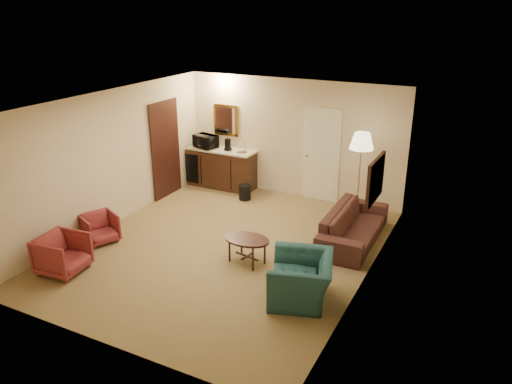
% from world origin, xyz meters
% --- Properties ---
extents(ground, '(6.00, 6.00, 0.00)m').
position_xyz_m(ground, '(0.00, 0.00, 0.00)').
color(ground, olive).
rests_on(ground, ground).
extents(room_walls, '(5.02, 6.01, 2.61)m').
position_xyz_m(room_walls, '(-0.10, 0.77, 1.72)').
color(room_walls, beige).
rests_on(room_walls, ground).
extents(wetbar_cabinet, '(1.64, 0.58, 0.92)m').
position_xyz_m(wetbar_cabinet, '(-1.65, 2.72, 0.46)').
color(wetbar_cabinet, '#3A2112').
rests_on(wetbar_cabinet, ground).
extents(sofa, '(0.65, 2.11, 0.82)m').
position_xyz_m(sofa, '(1.95, 1.30, 0.41)').
color(sofa, black).
rests_on(sofa, ground).
extents(teal_armchair, '(0.93, 1.17, 0.89)m').
position_xyz_m(teal_armchair, '(1.81, -0.90, 0.44)').
color(teal_armchair, '#1B4244').
rests_on(teal_armchair, ground).
extents(rose_chair_near, '(0.72, 0.74, 0.59)m').
position_xyz_m(rose_chair_near, '(-2.15, -0.80, 0.29)').
color(rose_chair_near, maroon).
rests_on(rose_chair_near, ground).
extents(rose_chair_far, '(0.71, 0.75, 0.70)m').
position_xyz_m(rose_chair_far, '(-1.90, -1.90, 0.35)').
color(rose_chair_far, maroon).
rests_on(rose_chair_far, ground).
extents(coffee_table, '(0.87, 0.68, 0.45)m').
position_xyz_m(coffee_table, '(0.60, -0.29, 0.22)').
color(coffee_table, black).
rests_on(coffee_table, ground).
extents(floor_lamp, '(0.61, 0.61, 1.77)m').
position_xyz_m(floor_lamp, '(1.70, 2.40, 0.88)').
color(floor_lamp, '#AC8339').
rests_on(floor_lamp, ground).
extents(waste_bin, '(0.34, 0.34, 0.33)m').
position_xyz_m(waste_bin, '(-0.78, 2.23, 0.17)').
color(waste_bin, black).
rests_on(waste_bin, ground).
extents(microwave, '(0.60, 0.42, 0.37)m').
position_xyz_m(microwave, '(-2.05, 2.68, 1.10)').
color(microwave, black).
rests_on(microwave, wetbar_cabinet).
extents(coffee_maker, '(0.15, 0.15, 0.27)m').
position_xyz_m(coffee_maker, '(-1.46, 2.70, 1.05)').
color(coffee_maker, black).
rests_on(coffee_maker, wetbar_cabinet).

